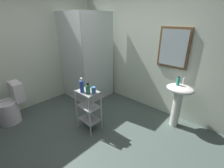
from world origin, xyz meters
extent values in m
cube|color=#475651|center=(0.00, 0.00, -0.01)|extent=(4.20, 4.20, 0.02)
cube|color=silver|center=(0.00, 1.85, 1.25)|extent=(4.20, 0.10, 2.50)
cube|color=brown|center=(0.57, 1.78, 1.37)|extent=(0.56, 0.03, 0.72)
cube|color=silver|center=(0.57, 1.76, 1.37)|extent=(0.48, 0.01, 0.64)
cube|color=silver|center=(-1.85, 0.00, 1.25)|extent=(0.10, 4.20, 2.50)
cube|color=white|center=(-1.31, 1.28, 0.05)|extent=(0.90, 0.90, 0.10)
cube|color=silver|center=(-1.31, 0.83, 1.05)|extent=(0.90, 0.02, 1.90)
cube|color=silver|center=(-0.86, 1.28, 1.05)|extent=(0.02, 0.90, 1.90)
cylinder|color=silver|center=(-0.86, 0.83, 1.05)|extent=(0.04, 0.04, 1.90)
cylinder|color=silver|center=(-1.31, 1.28, 0.10)|extent=(0.08, 0.08, 0.00)
cylinder|color=white|center=(0.88, 1.52, 0.34)|extent=(0.15, 0.15, 0.68)
ellipsoid|color=white|center=(0.88, 1.52, 0.75)|extent=(0.46, 0.37, 0.13)
cylinder|color=silver|center=(0.88, 1.64, 0.86)|extent=(0.03, 0.03, 0.10)
cylinder|color=white|center=(-1.48, -0.53, 0.20)|extent=(0.37, 0.37, 0.40)
torus|color=white|center=(-1.48, -0.53, 0.42)|extent=(0.37, 0.37, 0.04)
cube|color=white|center=(-1.48, -0.32, 0.58)|extent=(0.35, 0.17, 0.36)
cylinder|color=silver|center=(-0.40, 0.26, 0.37)|extent=(0.02, 0.02, 0.74)
cylinder|color=silver|center=(-0.04, 0.26, 0.37)|extent=(0.02, 0.02, 0.74)
cylinder|color=silver|center=(-0.40, 0.52, 0.37)|extent=(0.02, 0.02, 0.74)
cylinder|color=silver|center=(-0.04, 0.52, 0.37)|extent=(0.02, 0.02, 0.74)
cube|color=#99999E|center=(-0.22, 0.39, 0.18)|extent=(0.36, 0.26, 0.02)
cube|color=#99999E|center=(-0.22, 0.39, 0.45)|extent=(0.36, 0.26, 0.02)
cube|color=#99999E|center=(-0.22, 0.39, 0.73)|extent=(0.36, 0.26, 0.02)
cylinder|color=#2DBC99|center=(0.84, 1.50, 0.87)|extent=(0.05, 0.05, 0.13)
cylinder|color=black|center=(0.84, 1.50, 0.95)|extent=(0.03, 0.03, 0.03)
cylinder|color=#3153B8|center=(-0.25, 0.31, 0.84)|extent=(0.07, 0.07, 0.20)
cylinder|color=white|center=(-0.25, 0.31, 0.96)|extent=(0.04, 0.04, 0.05)
cylinder|color=#308D5A|center=(-0.14, 0.35, 0.81)|extent=(0.07, 0.07, 0.15)
cylinder|color=black|center=(-0.14, 0.35, 0.91)|extent=(0.04, 0.04, 0.04)
cylinder|color=#3870B2|center=(-0.09, 0.42, 0.79)|extent=(0.07, 0.07, 0.11)
camera|label=1|loc=(1.65, -1.04, 1.86)|focal=24.83mm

